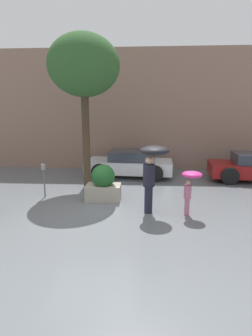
{
  "coord_description": "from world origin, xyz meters",
  "views": [
    {
      "loc": [
        1.44,
        -7.14,
        2.93
      ],
      "look_at": [
        0.91,
        1.6,
        1.05
      ],
      "focal_mm": 28.0,
      "sensor_mm": 36.0,
      "label": 1
    }
  ],
  "objects_px": {
    "planter_box": "(103,184)",
    "parked_car_near": "(129,164)",
    "parking_meter": "(44,173)",
    "street_tree": "(84,67)",
    "person_adult": "(152,164)",
    "person_child": "(190,182)"
  },
  "relations": [
    {
      "from": "planter_box",
      "to": "parked_car_near",
      "type": "relative_size",
      "value": 0.3
    },
    {
      "from": "parked_car_near",
      "to": "parking_meter",
      "type": "bearing_deg",
      "value": 143.74
    },
    {
      "from": "planter_box",
      "to": "street_tree",
      "type": "relative_size",
      "value": 0.21
    },
    {
      "from": "person_adult",
      "to": "person_child",
      "type": "xyz_separation_m",
      "value": [
        1.08,
        -0.11,
        -0.49
      ]
    },
    {
      "from": "person_child",
      "to": "parking_meter",
      "type": "bearing_deg",
      "value": 177.11
    },
    {
      "from": "person_child",
      "to": "parked_car_near",
      "type": "distance_m",
      "value": 5.04
    },
    {
      "from": "person_adult",
      "to": "parked_car_near",
      "type": "distance_m",
      "value": 4.69
    },
    {
      "from": "parking_meter",
      "to": "parked_car_near",
      "type": "bearing_deg",
      "value": 49.36
    },
    {
      "from": "planter_box",
      "to": "person_adult",
      "type": "bearing_deg",
      "value": -33.83
    },
    {
      "from": "person_adult",
      "to": "parked_car_near",
      "type": "relative_size",
      "value": 0.5
    },
    {
      "from": "person_child",
      "to": "person_adult",
      "type": "bearing_deg",
      "value": -172.95
    },
    {
      "from": "person_child",
      "to": "parked_car_near",
      "type": "bearing_deg",
      "value": 125.96
    },
    {
      "from": "person_child",
      "to": "parking_meter",
      "type": "xyz_separation_m",
      "value": [
        -4.76,
        1.36,
        -0.14
      ]
    },
    {
      "from": "street_tree",
      "to": "parked_car_near",
      "type": "bearing_deg",
      "value": 49.35
    },
    {
      "from": "planter_box",
      "to": "person_child",
      "type": "relative_size",
      "value": 0.94
    },
    {
      "from": "planter_box",
      "to": "parked_car_near",
      "type": "xyz_separation_m",
      "value": [
        0.71,
        3.46,
        0.01
      ]
    },
    {
      "from": "parked_car_near",
      "to": "street_tree",
      "type": "relative_size",
      "value": 0.7
    },
    {
      "from": "parking_meter",
      "to": "street_tree",
      "type": "bearing_deg",
      "value": 49.37
    },
    {
      "from": "person_child",
      "to": "parked_car_near",
      "type": "relative_size",
      "value": 0.32
    },
    {
      "from": "person_child",
      "to": "parked_car_near",
      "type": "xyz_separation_m",
      "value": [
        -1.95,
        4.63,
        -0.42
      ]
    },
    {
      "from": "person_child",
      "to": "street_tree",
      "type": "height_order",
      "value": "street_tree"
    },
    {
      "from": "planter_box",
      "to": "parking_meter",
      "type": "height_order",
      "value": "planter_box"
    }
  ]
}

